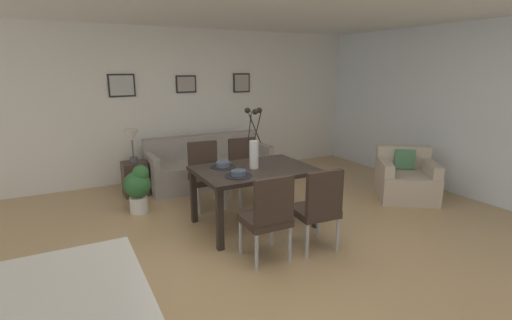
{
  "coord_description": "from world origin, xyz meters",
  "views": [
    {
      "loc": [
        -1.83,
        -3.34,
        1.94
      ],
      "look_at": [
        0.31,
        0.7,
        0.82
      ],
      "focal_mm": 26.51,
      "sensor_mm": 36.0,
      "label": 1
    }
  ],
  "objects_px": {
    "framed_picture_center": "(186,84)",
    "potted_plant": "(138,186)",
    "framed_picture_left": "(122,85)",
    "armchair": "(406,179)",
    "framed_picture_right": "(242,83)",
    "dining_chair_near_left": "(268,214)",
    "dining_chair_near_right": "(205,171)",
    "bowl_near_right": "(223,164)",
    "dining_chair_far_left": "(318,206)",
    "dining_chair_far_right": "(245,166)",
    "sofa": "(208,167)",
    "table_lamp": "(132,138)",
    "dining_table": "(254,175)",
    "side_table": "(135,178)",
    "bowl_near_left": "(238,173)",
    "centerpiece_vase": "(254,145)"
  },
  "relations": [
    {
      "from": "potted_plant",
      "to": "armchair",
      "type": "bearing_deg",
      "value": -18.95
    },
    {
      "from": "dining_chair_near_right",
      "to": "bowl_near_left",
      "type": "bearing_deg",
      "value": -91.07
    },
    {
      "from": "dining_chair_near_right",
      "to": "armchair",
      "type": "relative_size",
      "value": 0.82
    },
    {
      "from": "dining_chair_near_left",
      "to": "dining_chair_far_left",
      "type": "height_order",
      "value": "same"
    },
    {
      "from": "dining_chair_far_right",
      "to": "bowl_near_left",
      "type": "height_order",
      "value": "dining_chair_far_right"
    },
    {
      "from": "dining_chair_near_right",
      "to": "potted_plant",
      "type": "xyz_separation_m",
      "value": [
        -0.9,
        0.19,
        -0.14
      ]
    },
    {
      "from": "table_lamp",
      "to": "armchair",
      "type": "distance_m",
      "value": 4.2
    },
    {
      "from": "centerpiece_vase",
      "to": "table_lamp",
      "type": "relative_size",
      "value": 1.44
    },
    {
      "from": "table_lamp",
      "to": "framed_picture_right",
      "type": "bearing_deg",
      "value": 17.17
    },
    {
      "from": "potted_plant",
      "to": "table_lamp",
      "type": "bearing_deg",
      "value": 82.8
    },
    {
      "from": "dining_chair_far_right",
      "to": "dining_chair_near_right",
      "type": "bearing_deg",
      "value": 178.55
    },
    {
      "from": "dining_chair_far_right",
      "to": "framed_picture_center",
      "type": "distance_m",
      "value": 2.04
    },
    {
      "from": "table_lamp",
      "to": "potted_plant",
      "type": "xyz_separation_m",
      "value": [
        -0.1,
        -0.79,
        -0.52
      ]
    },
    {
      "from": "framed_picture_left",
      "to": "potted_plant",
      "type": "distance_m",
      "value": 1.95
    },
    {
      "from": "dining_chair_near_right",
      "to": "table_lamp",
      "type": "bearing_deg",
      "value": 129.45
    },
    {
      "from": "dining_chair_near_right",
      "to": "sofa",
      "type": "distance_m",
      "value": 1.11
    },
    {
      "from": "bowl_near_right",
      "to": "side_table",
      "type": "xyz_separation_m",
      "value": [
        -0.78,
        1.67,
        -0.52
      ]
    },
    {
      "from": "bowl_near_right",
      "to": "potted_plant",
      "type": "bearing_deg",
      "value": 134.93
    },
    {
      "from": "dining_chair_far_left",
      "to": "dining_chair_far_right",
      "type": "distance_m",
      "value": 1.83
    },
    {
      "from": "bowl_near_right",
      "to": "framed_picture_left",
      "type": "distance_m",
      "value": 2.62
    },
    {
      "from": "dining_chair_far_left",
      "to": "bowl_near_left",
      "type": "xyz_separation_m",
      "value": [
        -0.6,
        0.7,
        0.27
      ]
    },
    {
      "from": "framed_picture_center",
      "to": "potted_plant",
      "type": "bearing_deg",
      "value": -129.31
    },
    {
      "from": "bowl_near_right",
      "to": "table_lamp",
      "type": "xyz_separation_m",
      "value": [
        -0.78,
        1.67,
        0.11
      ]
    },
    {
      "from": "potted_plant",
      "to": "dining_table",
      "type": "bearing_deg",
      "value": -42.73
    },
    {
      "from": "sofa",
      "to": "dining_table",
      "type": "bearing_deg",
      "value": -93.77
    },
    {
      "from": "framed_picture_left",
      "to": "dining_chair_far_left",
      "type": "bearing_deg",
      "value": -68.63
    },
    {
      "from": "bowl_near_left",
      "to": "bowl_near_right",
      "type": "bearing_deg",
      "value": 90.0
    },
    {
      "from": "framed_picture_right",
      "to": "dining_table",
      "type": "bearing_deg",
      "value": -112.79
    },
    {
      "from": "dining_table",
      "to": "side_table",
      "type": "bearing_deg",
      "value": 120.07
    },
    {
      "from": "armchair",
      "to": "potted_plant",
      "type": "relative_size",
      "value": 1.66
    },
    {
      "from": "sofa",
      "to": "framed_picture_left",
      "type": "xyz_separation_m",
      "value": [
        -1.2,
        0.65,
        1.37
      ]
    },
    {
      "from": "bowl_near_left",
      "to": "dining_chair_far_left",
      "type": "bearing_deg",
      "value": -49.37
    },
    {
      "from": "bowl_near_right",
      "to": "framed_picture_right",
      "type": "xyz_separation_m",
      "value": [
        1.39,
        2.34,
        0.87
      ]
    },
    {
      "from": "dining_table",
      "to": "potted_plant",
      "type": "xyz_separation_m",
      "value": [
        -1.2,
        1.1,
        -0.28
      ]
    },
    {
      "from": "centerpiece_vase",
      "to": "side_table",
      "type": "relative_size",
      "value": 1.41
    },
    {
      "from": "bowl_near_right",
      "to": "potted_plant",
      "type": "height_order",
      "value": "bowl_near_right"
    },
    {
      "from": "dining_chair_near_right",
      "to": "framed_picture_left",
      "type": "distance_m",
      "value": 2.15
    },
    {
      "from": "dining_chair_near_left",
      "to": "framed_picture_left",
      "type": "height_order",
      "value": "framed_picture_left"
    },
    {
      "from": "side_table",
      "to": "framed_picture_left",
      "type": "relative_size",
      "value": 1.24
    },
    {
      "from": "framed_picture_right",
      "to": "dining_chair_near_left",
      "type": "bearing_deg",
      "value": -111.76
    },
    {
      "from": "framed_picture_left",
      "to": "potted_plant",
      "type": "height_order",
      "value": "framed_picture_left"
    },
    {
      "from": "dining_chair_near_right",
      "to": "centerpiece_vase",
      "type": "bearing_deg",
      "value": -72.19
    },
    {
      "from": "dining_chair_near_right",
      "to": "bowl_near_right",
      "type": "bearing_deg",
      "value": -91.75
    },
    {
      "from": "framed_picture_right",
      "to": "potted_plant",
      "type": "relative_size",
      "value": 0.52
    },
    {
      "from": "dining_chair_far_right",
      "to": "bowl_near_left",
      "type": "bearing_deg",
      "value": -119.54
    },
    {
      "from": "dining_chair_near_left",
      "to": "side_table",
      "type": "distance_m",
      "value": 2.9
    },
    {
      "from": "dining_chair_far_left",
      "to": "side_table",
      "type": "xyz_separation_m",
      "value": [
        -1.38,
        2.82,
        -0.25
      ]
    },
    {
      "from": "dining_chair_near_left",
      "to": "side_table",
      "type": "relative_size",
      "value": 1.77
    },
    {
      "from": "dining_chair_near_left",
      "to": "framed_picture_center",
      "type": "xyz_separation_m",
      "value": [
        0.3,
        3.45,
        1.14
      ]
    },
    {
      "from": "side_table",
      "to": "framed_picture_center",
      "type": "xyz_separation_m",
      "value": [
        1.1,
        0.67,
        1.39
      ]
    }
  ]
}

